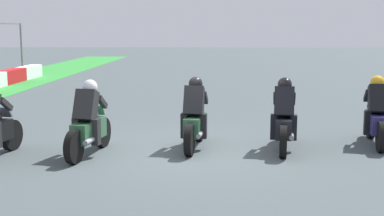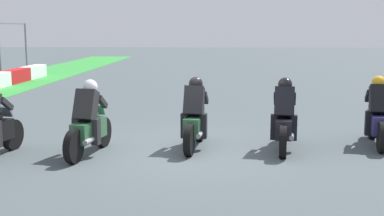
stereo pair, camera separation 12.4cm
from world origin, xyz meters
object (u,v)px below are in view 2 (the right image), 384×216
rider_lane_a (378,117)px  rider_lane_d (89,124)px  rider_lane_c (195,119)px  rider_lane_b (284,120)px

rider_lane_a → rider_lane_d: (-1.11, 6.04, 0.00)m
rider_lane_a → rider_lane_d: size_ratio=1.00×
rider_lane_a → rider_lane_c: bearing=105.2°
rider_lane_d → rider_lane_c: bearing=-62.0°
rider_lane_c → rider_lane_b: bearing=-85.5°
rider_lane_a → rider_lane_c: same height
rider_lane_a → rider_lane_c: size_ratio=1.00×
rider_lane_c → rider_lane_d: bearing=114.8°
rider_lane_c → rider_lane_a: bearing=-76.8°
rider_lane_b → rider_lane_d: (-0.60, 3.96, 0.00)m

